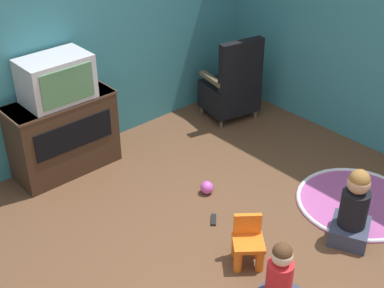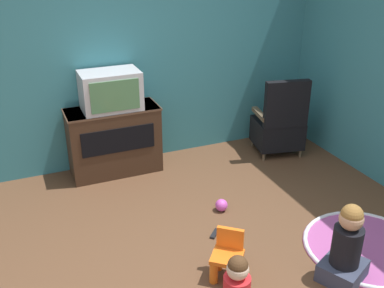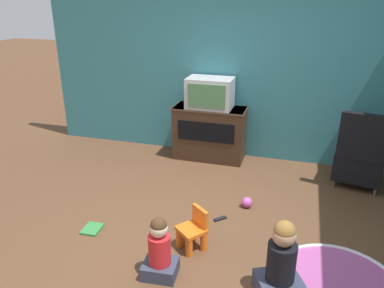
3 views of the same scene
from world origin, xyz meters
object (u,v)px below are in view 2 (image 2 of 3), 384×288
object	(u,v)px
television	(110,91)
yellow_kid_chair	(228,258)
black_armchair	(279,126)
child_watching_left	(346,248)
tv_cabinet	(114,140)
toy_ball	(221,205)
remote_control	(215,234)

from	to	relation	value
television	yellow_kid_chair	xyz separation A→B (m)	(0.38, -2.14, -0.83)
black_armchair	child_watching_left	size ratio (longest dim) A/B	1.45
child_watching_left	tv_cabinet	bearing A→B (deg)	89.97
black_armchair	yellow_kid_chair	size ratio (longest dim) A/B	2.46
toy_ball	black_armchair	bearing A→B (deg)	36.32
yellow_kid_chair	toy_ball	xyz separation A→B (m)	(0.39, 0.89, -0.11)
yellow_kid_chair	toy_ball	world-z (taller)	yellow_kid_chair
television	yellow_kid_chair	distance (m)	2.32
television	remote_control	bearing A→B (deg)	-71.52
tv_cabinet	remote_control	world-z (taller)	tv_cabinet
television	toy_ball	distance (m)	1.74
toy_ball	remote_control	size ratio (longest dim) A/B	0.91
television	yellow_kid_chair	size ratio (longest dim) A/B	1.57
child_watching_left	remote_control	distance (m)	1.20
child_watching_left	remote_control	xyz separation A→B (m)	(-0.70, 0.94, -0.29)
tv_cabinet	television	distance (m)	0.60
black_armchair	child_watching_left	world-z (taller)	black_armchair
yellow_kid_chair	remote_control	xyz separation A→B (m)	(0.15, 0.55, -0.17)
tv_cabinet	black_armchair	world-z (taller)	black_armchair
child_watching_left	toy_ball	distance (m)	1.38
yellow_kid_chair	child_watching_left	bearing A→B (deg)	14.52
yellow_kid_chair	child_watching_left	distance (m)	0.94
television	black_armchair	distance (m)	2.15
yellow_kid_chair	toy_ball	bearing A→B (deg)	105.57
black_armchair	remote_control	bearing A→B (deg)	51.83
tv_cabinet	child_watching_left	world-z (taller)	tv_cabinet
tv_cabinet	remote_control	size ratio (longest dim) A/B	7.61
child_watching_left	toy_ball	size ratio (longest dim) A/B	5.54
television	black_armchair	world-z (taller)	television
television	toy_ball	bearing A→B (deg)	-58.27
television	black_armchair	size ratio (longest dim) A/B	0.64
television	remote_control	distance (m)	1.95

